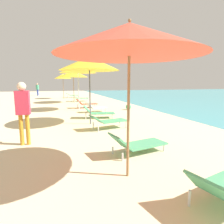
% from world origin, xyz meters
% --- Properties ---
extents(umbrella_third, '(2.58, 2.58, 2.83)m').
position_xyz_m(umbrella_third, '(-0.83, 8.76, 2.50)').
color(umbrella_third, olive).
rests_on(umbrella_third, ground).
extents(lounger_third_shoreside, '(1.57, 0.85, 0.57)m').
position_xyz_m(lounger_third_shoreside, '(-0.16, 9.78, 0.25)').
color(lounger_third_shoreside, '#4CA572').
rests_on(lounger_third_shoreside, ground).
extents(umbrella_fourth, '(2.50, 2.50, 2.89)m').
position_xyz_m(umbrella_fourth, '(-0.69, 13.47, 2.55)').
color(umbrella_fourth, '#4C4C51').
rests_on(umbrella_fourth, ground).
extents(lounger_fourth_shoreside, '(1.62, 0.87, 0.65)m').
position_xyz_m(lounger_fourth_shoreside, '(-0.06, 14.72, 0.30)').
color(lounger_fourth_shoreside, '#4CA572').
rests_on(lounger_fourth_shoreside, ground).
extents(lounger_fourth_inland, '(1.56, 0.86, 0.59)m').
position_xyz_m(lounger_fourth_inland, '(-0.18, 12.40, 0.33)').
color(lounger_fourth_inland, '#4CA572').
rests_on(lounger_fourth_inland, ground).
extents(umbrella_fifth, '(2.32, 2.32, 2.93)m').
position_xyz_m(umbrella_fifth, '(-0.65, 17.71, 2.62)').
color(umbrella_fifth, silver).
rests_on(umbrella_fifth, ground).
extents(lounger_fifth_shoreside, '(1.53, 0.75, 0.66)m').
position_xyz_m(lounger_fifth_shoreside, '(-0.02, 18.69, 0.32)').
color(lounger_fifth_shoreside, '#D8593F').
rests_on(lounger_fifth_shoreside, ground).
extents(lounger_fifth_inland, '(1.29, 0.87, 0.59)m').
position_xyz_m(lounger_fifth_inland, '(0.23, 16.64, 0.30)').
color(lounger_fifth_inland, white).
rests_on(lounger_fifth_inland, ground).
extents(umbrella_sixth, '(2.53, 2.53, 2.88)m').
position_xyz_m(umbrella_sixth, '(-0.50, 22.49, 2.53)').
color(umbrella_sixth, olive).
rests_on(umbrella_sixth, ground).
extents(lounger_sixth_shoreside, '(1.49, 0.70, 0.63)m').
position_xyz_m(lounger_sixth_shoreside, '(0.18, 23.62, 0.34)').
color(lounger_sixth_shoreside, '#4CA572').
rests_on(lounger_sixth_shoreside, ground).
extents(umbrella_farthest, '(1.88, 1.88, 2.78)m').
position_xyz_m(umbrella_farthest, '(-1.20, 27.11, 2.46)').
color(umbrella_farthest, olive).
rests_on(umbrella_farthest, ground).
extents(lounger_farthest_shoreside, '(1.53, 0.75, 0.54)m').
position_xyz_m(lounger_farthest_shoreside, '(-0.11, 28.40, 0.30)').
color(lounger_farthest_shoreside, '#4CA572').
rests_on(lounger_farthest_shoreside, ground).
extents(person_walking_near, '(0.40, 0.42, 1.67)m').
position_xyz_m(person_walking_near, '(-4.40, 33.38, 1.02)').
color(person_walking_near, '#334CB2').
rests_on(person_walking_near, ground).
extents(person_walking_mid, '(0.37, 0.24, 1.79)m').
position_xyz_m(person_walking_mid, '(-2.97, 11.31, 1.10)').
color(person_walking_mid, orange).
rests_on(person_walking_mid, ground).
extents(beach_ball, '(0.36, 0.36, 0.36)m').
position_xyz_m(beach_ball, '(2.52, 17.05, 0.18)').
color(beach_ball, '#3FB266').
rests_on(beach_ball, ground).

